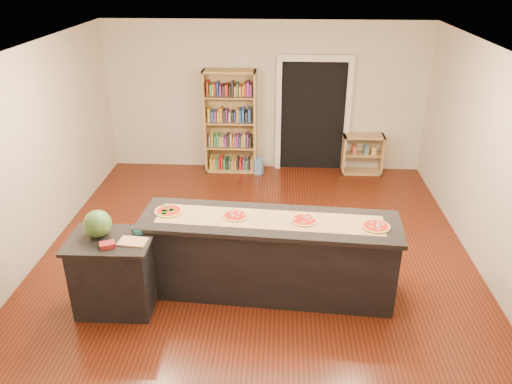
# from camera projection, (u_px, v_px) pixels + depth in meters

# --- Properties ---
(room) EXTENTS (6.00, 7.00, 2.80)m
(room) POSITION_uv_depth(u_px,v_px,m) (255.00, 170.00, 6.22)
(room) COLOR beige
(room) RESTS_ON ground
(doorway) EXTENTS (1.40, 0.09, 2.21)m
(doorway) POSITION_uv_depth(u_px,v_px,m) (313.00, 109.00, 9.38)
(doorway) COLOR black
(doorway) RESTS_ON room
(kitchen_island) EXTENTS (3.07, 0.83, 1.01)m
(kitchen_island) POSITION_uv_depth(u_px,v_px,m) (269.00, 256.00, 6.08)
(kitchen_island) COLOR black
(kitchen_island) RESTS_ON ground
(side_counter) EXTENTS (0.95, 0.70, 0.94)m
(side_counter) POSITION_uv_depth(u_px,v_px,m) (115.00, 273.00, 5.80)
(side_counter) COLOR black
(side_counter) RESTS_ON ground
(bookshelf) EXTENTS (0.98, 0.35, 1.95)m
(bookshelf) POSITION_uv_depth(u_px,v_px,m) (230.00, 122.00, 9.39)
(bookshelf) COLOR tan
(bookshelf) RESTS_ON ground
(low_shelf) EXTENTS (0.76, 0.33, 0.76)m
(low_shelf) POSITION_uv_depth(u_px,v_px,m) (362.00, 154.00, 9.53)
(low_shelf) COLOR tan
(low_shelf) RESTS_ON ground
(waste_bin) EXTENTS (0.20, 0.20, 0.30)m
(waste_bin) POSITION_uv_depth(u_px,v_px,m) (258.00, 166.00, 9.60)
(waste_bin) COLOR #558BBF
(waste_bin) RESTS_ON ground
(kraft_paper) EXTENTS (2.69, 0.66, 0.00)m
(kraft_paper) POSITION_uv_depth(u_px,v_px,m) (269.00, 219.00, 5.86)
(kraft_paper) COLOR #9F7C52
(kraft_paper) RESTS_ON kitchen_island
(watermelon) EXTENTS (0.31, 0.31, 0.31)m
(watermelon) POSITION_uv_depth(u_px,v_px,m) (98.00, 224.00, 5.60)
(watermelon) COLOR #144214
(watermelon) RESTS_ON side_counter
(cutting_board) EXTENTS (0.33, 0.24, 0.02)m
(cutting_board) POSITION_uv_depth(u_px,v_px,m) (133.00, 242.00, 5.52)
(cutting_board) COLOR tan
(cutting_board) RESTS_ON side_counter
(package_red) EXTENTS (0.19, 0.17, 0.06)m
(package_red) POSITION_uv_depth(u_px,v_px,m) (107.00, 245.00, 5.43)
(package_red) COLOR maroon
(package_red) RESTS_ON side_counter
(package_teal) EXTENTS (0.16, 0.16, 0.06)m
(package_teal) POSITION_uv_depth(u_px,v_px,m) (139.00, 230.00, 5.72)
(package_teal) COLOR #195966
(package_teal) RESTS_ON side_counter
(pizza_a) EXTENTS (0.35, 0.35, 0.02)m
(pizza_a) POSITION_uv_depth(u_px,v_px,m) (169.00, 211.00, 6.03)
(pizza_a) COLOR tan
(pizza_a) RESTS_ON kitchen_island
(pizza_b) EXTENTS (0.31, 0.31, 0.02)m
(pizza_b) POSITION_uv_depth(u_px,v_px,m) (235.00, 216.00, 5.92)
(pizza_b) COLOR tan
(pizza_b) RESTS_ON kitchen_island
(pizza_c) EXTENTS (0.34, 0.34, 0.02)m
(pizza_c) POSITION_uv_depth(u_px,v_px,m) (304.00, 220.00, 5.82)
(pizza_c) COLOR tan
(pizza_c) RESTS_ON kitchen_island
(pizza_d) EXTENTS (0.34, 0.34, 0.02)m
(pizza_d) POSITION_uv_depth(u_px,v_px,m) (376.00, 226.00, 5.69)
(pizza_d) COLOR tan
(pizza_d) RESTS_ON kitchen_island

